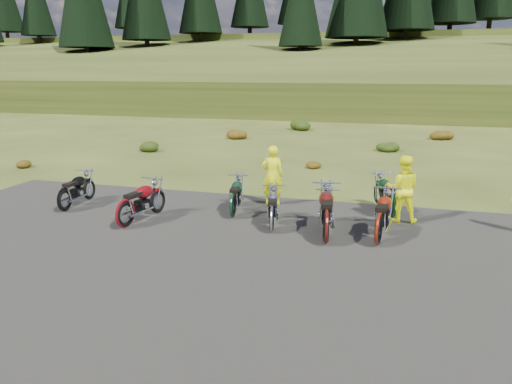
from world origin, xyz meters
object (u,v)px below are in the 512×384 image
(motorcycle_3, at_px, (272,233))
(motorcycle_7, at_px, (391,218))
(motorcycle_0, at_px, (66,212))
(person_middle, at_px, (272,176))

(motorcycle_3, distance_m, motorcycle_7, 3.59)
(motorcycle_0, xyz_separation_m, person_middle, (5.64, 2.37, 0.91))
(motorcycle_7, distance_m, person_middle, 3.67)
(motorcycle_3, bearing_deg, person_middle, 1.84)
(motorcycle_3, relative_size, motorcycle_7, 0.92)
(motorcycle_0, height_order, motorcycle_7, motorcycle_7)
(motorcycle_0, relative_size, motorcycle_3, 1.03)
(person_middle, bearing_deg, motorcycle_0, 13.83)
(motorcycle_3, bearing_deg, motorcycle_7, -65.96)
(motorcycle_3, height_order, person_middle, person_middle)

